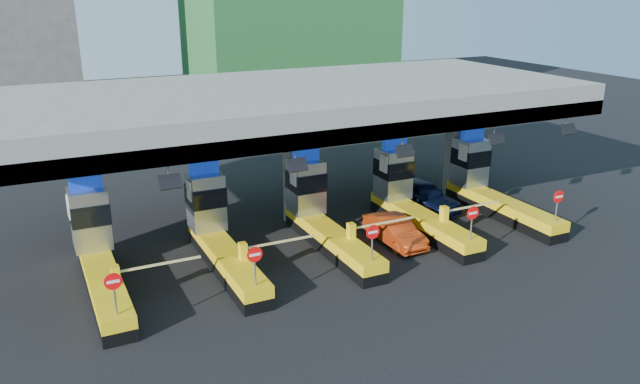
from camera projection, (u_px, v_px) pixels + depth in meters
name	position (u px, v px, depth m)	size (l,w,h in m)	color
ground	(322.00, 243.00, 29.52)	(120.00, 120.00, 0.00)	black
toll_canopy	(296.00, 104.00, 30.03)	(28.00, 12.09, 7.00)	slate
toll_lane_far_left	(97.00, 251.00, 25.19)	(4.43, 8.00, 4.16)	black
toll_lane_left	(217.00, 231.00, 27.26)	(4.43, 8.00, 4.16)	black
toll_lane_center	(320.00, 213.00, 29.32)	(4.43, 8.00, 4.16)	black
toll_lane_right	(409.00, 198.00, 31.38)	(4.43, 8.00, 4.16)	black
toll_lane_far_right	(487.00, 185.00, 33.44)	(4.43, 8.00, 4.16)	black
van	(422.00, 195.00, 33.68)	(1.88, 4.68, 1.59)	black
red_car	(395.00, 231.00, 29.27)	(1.35, 3.86, 1.27)	#B4320D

